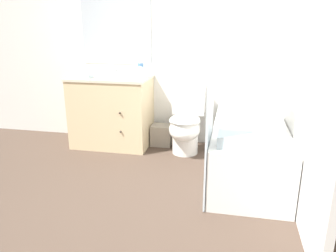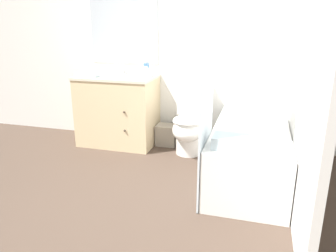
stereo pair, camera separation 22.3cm
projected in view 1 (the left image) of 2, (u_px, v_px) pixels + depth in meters
name	position (u px, v px, depth m)	size (l,w,h in m)	color
ground_plane	(136.00, 218.00, 2.53)	(14.00, 14.00, 0.00)	#47382D
wall_back	(177.00, 39.00, 3.82)	(8.00, 0.06, 2.50)	silver
wall_right	(303.00, 46.00, 2.74)	(0.05, 2.77, 2.50)	silver
vanity_cabinet	(112.00, 111.00, 3.93)	(0.93, 0.59, 0.84)	beige
sink_faucet	(116.00, 71.00, 3.98)	(0.14, 0.12, 0.12)	silver
toilet	(186.00, 123.00, 3.73)	(0.38, 0.64, 0.77)	white
bathtub	(248.00, 149.00, 3.20)	(0.68, 1.58, 0.51)	white
shower_curtain	(211.00, 84.00, 2.57)	(0.01, 0.58, 1.95)	silver
wastebasket	(162.00, 135.00, 4.01)	(0.25, 0.21, 0.25)	gray
tissue_box	(140.00, 73.00, 3.74)	(0.12, 0.13, 0.12)	white
soap_dispenser	(141.00, 70.00, 3.76)	(0.06, 0.06, 0.19)	#4C7AB2
hand_towel_folded	(80.00, 75.00, 3.70)	(0.26, 0.12, 0.06)	silver
bath_towel_folded	(236.00, 140.00, 2.57)	(0.28, 0.22, 0.10)	silver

